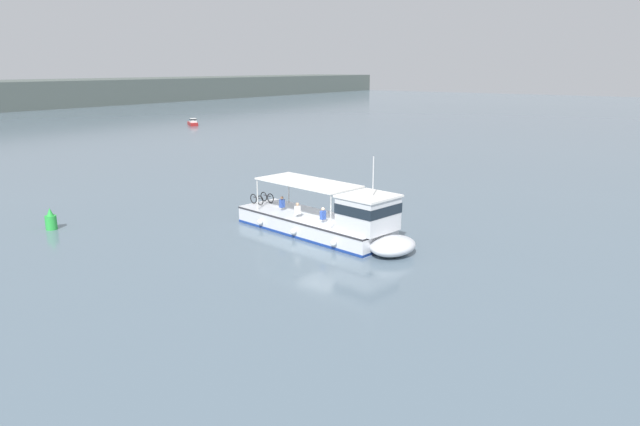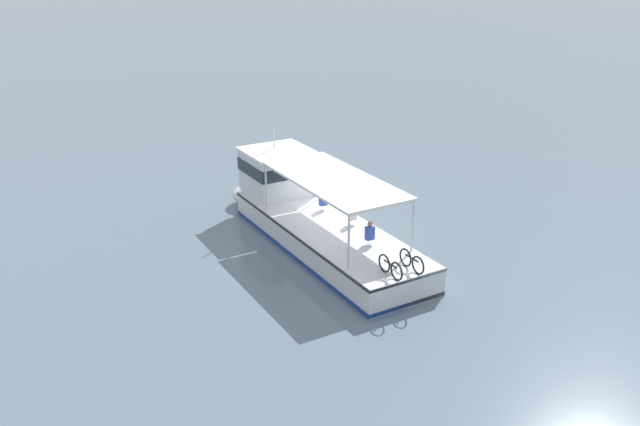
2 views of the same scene
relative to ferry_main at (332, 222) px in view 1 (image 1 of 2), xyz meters
name	(u,v)px [view 1 (image 1 of 2)]	position (x,y,z in m)	size (l,w,h in m)	color
ground_plane	(322,242)	(-0.97, 0.04, -1.02)	(400.00, 400.00, 0.00)	slate
ferry_main	(332,222)	(0.00, 0.00, 0.00)	(5.03, 13.03, 5.32)	silver
motorboat_off_stern	(193,122)	(42.47, 59.09, -0.47)	(3.03, 3.73, 1.26)	maroon
channel_buoy	(51,221)	(-8.78, 15.64, -0.45)	(0.70, 0.70, 1.40)	green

